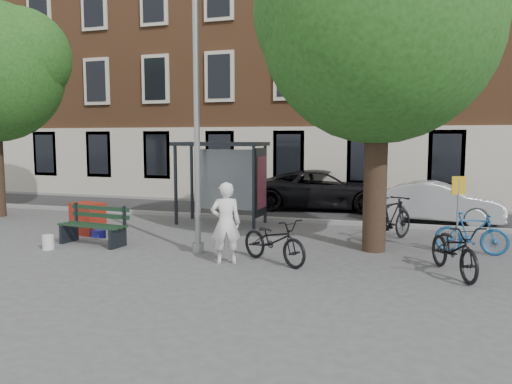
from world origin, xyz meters
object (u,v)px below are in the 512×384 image
Objects in this scene: bike_a at (274,240)px; notice_sign at (458,199)px; painter at (226,223)px; bike_d at (391,219)px; bike_c at (454,249)px; bench at (94,227)px; car_dark at (324,190)px; car_silver at (438,203)px; red_stand at (88,218)px; bike_b at (471,233)px; lamppost at (197,136)px; bus_shelter at (233,164)px.

bike_a is 1.03× the size of notice_sign.
painter is 0.88× the size of bike_d.
notice_sign reaches higher than bike_c.
bike_d is at bearing 27.54° from bench.
car_dark is 4.52m from car_silver.
notice_sign is at bearing -170.70° from car_silver.
bike_b is at bearing 3.70° from red_stand.
notice_sign is (4.88, 2.31, 0.44)m from painter.
notice_sign is at bearing 14.84° from lamppost.
bus_shelter is at bearing 66.88° from bench.
bike_a reaches higher than bike_b.
bench is at bearing -120.06° from bus_shelter.
bike_c is 9.81m from red_stand.
bike_a is 1.16× the size of bike_b.
lamppost is 3.27× the size of notice_sign.
bus_shelter reaches higher than bike_a.
bench is at bearing 48.31° from bike_d.
painter reaches higher than car_silver.
car_silver is at bearing 12.68° from bike_b.
lamppost is at bearing -60.56° from painter.
bike_b is at bearing 55.11° from bike_c.
bike_a is at bearing -11.20° from lamppost.
red_stand is (-5.59, -7.06, -0.31)m from car_dark.
bike_d is (-1.89, 0.93, 0.12)m from bike_b.
bike_a is 0.94× the size of bike_d.
bike_a is 0.95× the size of bike_c.
car_dark is at bearing 79.06° from lamppost.
red_stand is (-3.39, -2.91, -1.47)m from bus_shelter.
bike_a is at bearing 157.60° from car_silver.
lamppost is 4.24m from bus_shelter.
bike_d is 2.27× the size of red_stand.
bike_b is (9.19, 1.81, 0.05)m from bench.
car_dark reaches higher than bike_c.
bike_c is at bearing -2.21° from lamppost.
red_stand is (-5.00, 1.95, -0.45)m from painter.
car_silver is (8.60, 6.19, 0.22)m from bench.
bus_shelter is at bearing 115.22° from car_silver.
bike_b is at bearing 23.39° from notice_sign.
car_silver is 4.48× the size of red_stand.
painter is at bearing 140.66° from bike_a.
bike_a reaches higher than red_stand.
lamppost is 3.40× the size of painter.
lamppost is at bearing 109.95° from bike_a.
bench is 9.39m from car_dark.
notice_sign is at bearing 2.08° from red_stand.
car_silver is at bearing 47.89° from lamppost.
lamppost is 3.06m from bike_a.
bench is at bearing 116.03° from bike_a.
bike_b reaches higher than red_stand.
red_stand is at bearing 106.25° from bike_a.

